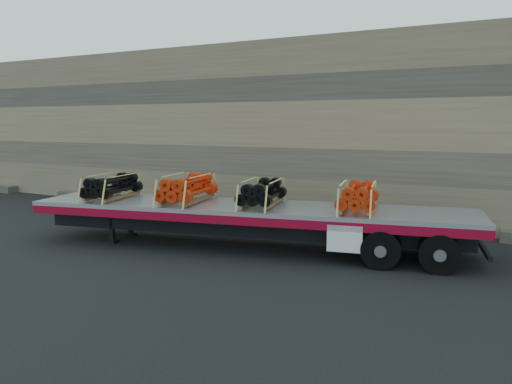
% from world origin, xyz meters
% --- Properties ---
extents(ground, '(120.00, 120.00, 0.00)m').
position_xyz_m(ground, '(0.00, 0.00, 0.00)').
color(ground, black).
rests_on(ground, ground).
extents(rock_wall, '(44.00, 3.00, 7.00)m').
position_xyz_m(rock_wall, '(0.00, 6.50, 3.50)').
color(rock_wall, '#7A6B54').
rests_on(rock_wall, ground).
extents(trailer, '(13.52, 5.16, 1.33)m').
position_xyz_m(trailer, '(-0.35, 0.07, 0.66)').
color(trailer, '#B7B9BF').
rests_on(trailer, ground).
extents(bundle_front, '(1.44, 2.25, 0.74)m').
position_xyz_m(bundle_front, '(-4.84, -0.85, 1.70)').
color(bundle_front, black).
rests_on(bundle_front, trailer).
extents(bundle_midfront, '(1.57, 2.46, 0.81)m').
position_xyz_m(bundle_midfront, '(-2.24, -0.32, 1.73)').
color(bundle_midfront, red).
rests_on(bundle_midfront, trailer).
extents(bundle_midrear, '(1.42, 2.22, 0.73)m').
position_xyz_m(bundle_midrear, '(0.12, 0.17, 1.69)').
color(bundle_midrear, black).
rests_on(bundle_midrear, trailer).
extents(bundle_rear, '(1.42, 2.23, 0.73)m').
position_xyz_m(bundle_rear, '(2.85, 0.72, 1.69)').
color(bundle_rear, red).
rests_on(bundle_rear, trailer).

